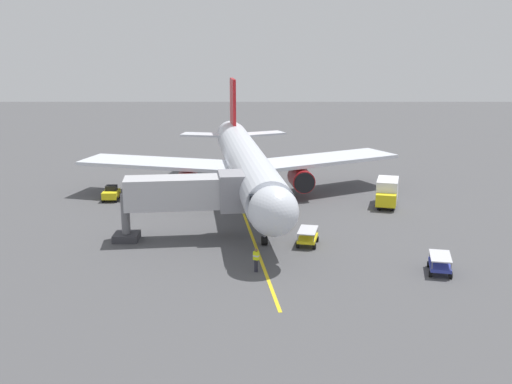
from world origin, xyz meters
name	(u,v)px	position (x,y,z in m)	size (l,w,h in m)	color
ground_plane	(249,202)	(0.00, 0.00, 0.00)	(220.00, 220.00, 0.00)	#4C4C4F
apron_lead_in_line	(245,219)	(0.24, 5.80, 0.01)	(0.24, 40.00, 0.01)	yellow
airplane	(246,163)	(0.27, -0.48, 4.00)	(34.55, 40.33, 11.50)	silver
jet_bridge	(195,194)	(4.24, 11.37, 3.76)	(11.52, 4.14, 5.40)	#B7B7BC
ground_crew_marshaller	(256,260)	(-0.73, 19.01, 0.89)	(0.47, 0.40, 1.71)	#23232D
baggage_cart_near_nose	(440,264)	(-13.57, 19.21, 0.66)	(2.01, 2.84, 1.27)	#2D3899
baggage_cart_portside	(308,237)	(-4.84, 13.19, 0.66)	(2.00, 2.83, 1.27)	yellow
tug_starboard_side	(111,194)	(14.11, -0.93, 0.70)	(1.61, 2.34, 1.50)	yellow
box_truck_rear_apron	(387,192)	(-13.65, 1.27, 1.39)	(3.07, 4.95, 2.62)	yellow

